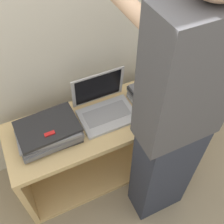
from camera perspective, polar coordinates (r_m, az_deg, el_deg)
The scene contains 8 objects.
ground_plane at distance 2.10m, azimuth 1.95°, elevation -16.09°, with size 12.00×12.00×0.00m, color gray.
wall_back at distance 1.57m, azimuth -6.80°, elevation 22.02°, with size 8.00×0.05×2.40m.
cart at distance 1.97m, azimuth -1.60°, elevation -5.44°, with size 1.32×0.46×0.60m.
laptop_open at distance 1.68m, azimuth -1.67°, elevation 1.23°, with size 0.35×0.28×0.26m.
laptop_stack_left at distance 1.60m, azimuth -13.69°, elevation -4.22°, with size 0.37×0.27×0.11m.
laptop_stack_right at distance 1.80m, azimuth 10.07°, elevation 3.95°, with size 0.37×0.27×0.09m.
person at distance 1.33m, azimuth 13.60°, elevation -2.68°, with size 0.40×0.54×1.76m.
inventory_tag at distance 1.51m, azimuth -13.42°, elevation -4.61°, with size 0.06×0.02×0.01m.
Camera 1 is at (-0.43, -0.76, 1.91)m, focal length 42.00 mm.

